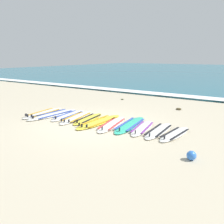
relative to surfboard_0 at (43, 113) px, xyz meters
name	(u,v)px	position (x,y,z in m)	size (l,w,h in m)	color
ground_plane	(95,124)	(2.93, -0.03, -0.04)	(80.00, 80.00, 0.00)	#C1B599
wave_foam_strip	(169,95)	(2.93, 7.67, 0.02)	(80.00, 1.14, 0.11)	white
surfboard_0	(43,113)	(0.00, 0.00, 0.00)	(0.86, 2.41, 0.18)	white
surfboard_1	(53,114)	(0.55, 0.05, 0.00)	(0.77, 2.61, 0.18)	silver
surfboard_2	(69,115)	(1.23, 0.32, 0.00)	(0.81, 2.22, 0.18)	white
surfboard_3	(77,117)	(1.75, 0.25, 0.00)	(1.07, 2.42, 0.18)	white
surfboard_4	(88,119)	(2.29, 0.34, 0.00)	(0.78, 2.07, 0.18)	yellow
surfboard_5	(99,122)	(2.93, 0.24, 0.00)	(0.70, 2.57, 0.18)	yellow
surfboard_6	(112,124)	(3.53, 0.23, 0.00)	(1.02, 2.34, 0.18)	white
surfboard_7	(130,125)	(4.12, 0.55, 0.00)	(0.93, 2.52, 0.18)	#2DB793
surfboard_8	(142,128)	(4.68, 0.44, 0.00)	(0.85, 2.08, 0.18)	silver
surfboard_9	(159,131)	(5.28, 0.47, 0.00)	(0.62, 2.11, 0.18)	white
surfboard_10	(175,134)	(5.86, 0.43, 0.00)	(0.65, 1.95, 0.18)	white
beach_ball	(191,156)	(6.84, -1.19, 0.08)	(0.24, 0.24, 0.24)	blue
seaweed_clump_near_shoreline	(122,99)	(1.12, 4.91, -0.01)	(0.16, 0.13, 0.06)	#2D381E
seaweed_clump_mid_sand	(179,109)	(4.75, 4.14, 0.01)	(0.26, 0.21, 0.09)	#4C4228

